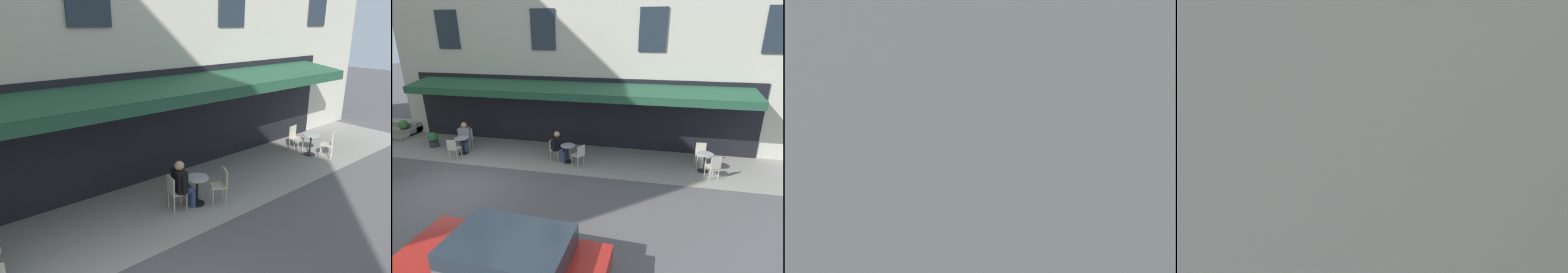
% 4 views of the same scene
% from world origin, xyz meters
% --- Properties ---
extents(ground_plane, '(70.00, 70.00, 0.00)m').
position_xyz_m(ground_plane, '(0.00, 0.00, 0.00)').
color(ground_plane, '#565456').
extents(sidewalk_cafe_terrace, '(20.50, 3.20, 0.01)m').
position_xyz_m(sidewalk_cafe_terrace, '(-3.25, -3.40, 0.00)').
color(sidewalk_cafe_terrace, gray).
rests_on(sidewalk_cafe_terrace, ground_plane).
extents(corner_building_facade, '(10.12, 17.00, 15.00)m').
position_xyz_m(corner_building_facade, '(13.00, 3.50, 7.50)').
color(corner_building_facade, beige).
rests_on(corner_building_facade, ground_plane).
extents(back_alley_steps, '(2.40, 1.75, 0.60)m').
position_xyz_m(back_alley_steps, '(6.60, -4.59, 0.24)').
color(back_alley_steps, gray).
rests_on(back_alley_steps, ground_plane).
extents(cafe_table_near_entrance, '(0.60, 0.60, 0.75)m').
position_xyz_m(cafe_table_near_entrance, '(-8.62, -3.17, 0.49)').
color(cafe_table_near_entrance, black).
rests_on(cafe_table_near_entrance, ground_plane).
extents(cafe_chair_cream_facing_street, '(0.52, 0.52, 0.91)m').
position_xyz_m(cafe_chair_cream_facing_street, '(-8.87, -2.59, 0.55)').
color(cafe_chair_cream_facing_street, beige).
rests_on(cafe_chair_cream_facing_street, ground_plane).
extents(cafe_chair_cream_by_window, '(0.43, 0.43, 0.91)m').
position_xyz_m(cafe_chair_cream_by_window, '(-8.57, -3.80, 0.55)').
color(cafe_chair_cream_by_window, beige).
rests_on(cafe_chair_cream_by_window, ground_plane).
extents(cafe_table_mid_terrace, '(0.60, 0.60, 0.75)m').
position_xyz_m(cafe_table_mid_terrace, '(-3.26, -2.91, 0.49)').
color(cafe_table_mid_terrace, black).
rests_on(cafe_table_mid_terrace, ground_plane).
extents(cafe_chair_cream_corner_left, '(0.54, 0.54, 0.91)m').
position_xyz_m(cafe_chair_cream_corner_left, '(-3.81, -2.60, 0.55)').
color(cafe_chair_cream_corner_left, beige).
rests_on(cafe_chair_cream_corner_left, ground_plane).
extents(cafe_chair_cream_kerbside, '(0.47, 0.47, 0.91)m').
position_xyz_m(cafe_chair_cream_kerbside, '(-2.64, -3.03, 0.55)').
color(cafe_chair_cream_kerbside, beige).
rests_on(cafe_chair_cream_kerbside, ground_plane).
extents(cafe_table_streetside, '(0.60, 0.60, 0.75)m').
position_xyz_m(cafe_table_streetside, '(1.53, -2.79, 0.49)').
color(cafe_table_streetside, black).
rests_on(cafe_table_streetside, ground_plane).
extents(cafe_chair_cream_corner_right, '(0.41, 0.41, 0.91)m').
position_xyz_m(cafe_chair_cream_corner_right, '(1.51, -2.16, 0.55)').
color(cafe_chair_cream_corner_right, beige).
rests_on(cafe_chair_cream_corner_right, ground_plane).
extents(cafe_chair_cream_under_awning, '(0.49, 0.49, 0.91)m').
position_xyz_m(cafe_chair_cream_under_awning, '(1.69, -3.40, 0.55)').
color(cafe_chair_cream_under_awning, beige).
rests_on(cafe_chair_cream_under_awning, ground_plane).
extents(seated_patron_in_black, '(0.58, 0.64, 1.28)m').
position_xyz_m(seated_patron_in_black, '(-2.85, -2.99, 0.69)').
color(seated_patron_in_black, navy).
rests_on(seated_patron_in_black, ground_plane).
extents(seated_companion_in_grey, '(0.65, 0.61, 1.31)m').
position_xyz_m(seated_companion_in_grey, '(1.63, -3.19, 0.70)').
color(seated_companion_in_grey, navy).
rests_on(seated_companion_in_grey, ground_plane).
extents(walking_pedestrian_in_blue, '(0.49, 0.50, 1.55)m').
position_xyz_m(walking_pedestrian_in_blue, '(2.83, -0.14, 0.91)').
color(walking_pedestrian_in_blue, navy).
rests_on(walking_pedestrian_in_blue, ground_plane).
extents(no_parking_sign, '(0.14, 0.58, 2.60)m').
position_xyz_m(no_parking_sign, '(6.71, 0.35, 1.79)').
color(no_parking_sign, black).
rests_on(no_parking_sign, ground_plane).
extents(potted_plant_entrance_left, '(0.45, 0.45, 0.81)m').
position_xyz_m(potted_plant_entrance_left, '(5.77, -3.00, 0.46)').
color(potted_plant_entrance_left, '#4C4C51').
rests_on(potted_plant_entrance_left, ground_plane).
extents(potted_plant_by_steps, '(0.47, 0.47, 0.85)m').
position_xyz_m(potted_plant_by_steps, '(5.90, -4.29, 0.48)').
color(potted_plant_by_steps, '#2D2D33').
rests_on(potted_plant_by_steps, ground_plane).
extents(potted_plant_mid_terrace, '(0.45, 0.45, 0.71)m').
position_xyz_m(potted_plant_mid_terrace, '(3.38, -3.26, 0.37)').
color(potted_plant_mid_terrace, '#2D2D33').
rests_on(potted_plant_mid_terrace, ground_plane).
extents(parked_car_red, '(4.38, 1.99, 1.33)m').
position_xyz_m(parked_car_red, '(-3.75, 3.57, 0.71)').
color(parked_car_red, '#A81E19').
rests_on(parked_car_red, ground_plane).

